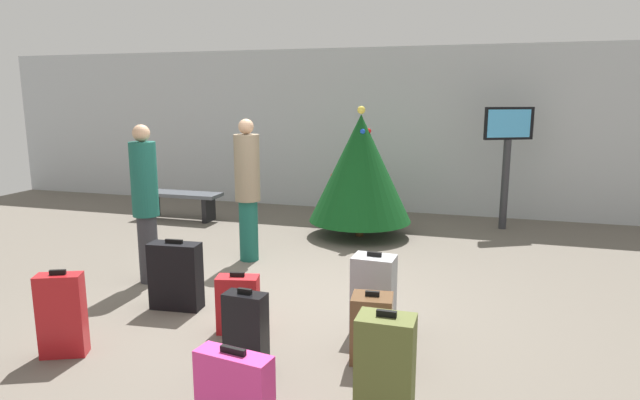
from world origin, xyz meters
TOP-DOWN VIEW (x-y plane):
  - ground_plane at (0.00, 0.00)m, footprint 16.00×16.00m
  - back_wall at (0.00, 4.93)m, footprint 16.00×0.20m
  - holiday_tree at (0.17, 2.90)m, footprint 1.56×1.56m
  - flight_info_kiosk at (2.31, 4.01)m, footprint 0.75×0.44m
  - waiting_bench at (-3.08, 3.11)m, footprint 1.48×0.44m
  - traveller_0 at (-0.95, 1.27)m, footprint 0.44×0.44m
  - traveller_1 at (-1.71, 0.16)m, footprint 0.41×0.41m
  - suitcase_0 at (1.03, -0.40)m, footprint 0.39×0.29m
  - suitcase_1 at (-0.99, -0.45)m, footprint 0.53×0.26m
  - suitcase_2 at (1.38, -1.88)m, footprint 0.36×0.24m
  - suitcase_3 at (-1.34, -1.61)m, footprint 0.40×0.29m
  - suitcase_4 at (0.50, -2.20)m, footprint 0.52×0.24m
  - suitcase_5 at (0.20, -1.38)m, footprint 0.34×0.19m
  - suitcase_6 at (1.12, -0.97)m, footprint 0.35×0.31m
  - suitcase_7 at (-0.14, -0.79)m, footprint 0.41×0.27m

SIDE VIEW (x-z plane):
  - ground_plane at x=0.00m, z-range 0.00..0.00m
  - suitcase_7 at x=-0.14m, z-range -0.02..0.55m
  - suitcase_6 at x=1.12m, z-range -0.02..0.58m
  - suitcase_4 at x=0.50m, z-range -0.02..0.59m
  - suitcase_5 at x=0.20m, z-range -0.02..0.65m
  - suitcase_1 at x=-0.99m, z-range -0.02..0.70m
  - suitcase_3 at x=-1.34m, z-range -0.02..0.72m
  - suitcase_0 at x=1.03m, z-range -0.02..0.73m
  - waiting_bench at x=-3.08m, z-range 0.12..0.60m
  - suitcase_2 at x=1.38m, z-range -0.02..0.81m
  - traveller_1 at x=-1.71m, z-range 0.06..1.88m
  - traveller_0 at x=-0.95m, z-range 0.06..1.90m
  - holiday_tree at x=0.17m, z-range 0.06..2.04m
  - flight_info_kiosk at x=2.31m, z-range 0.37..2.33m
  - back_wall at x=0.00m, z-range 0.00..2.99m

